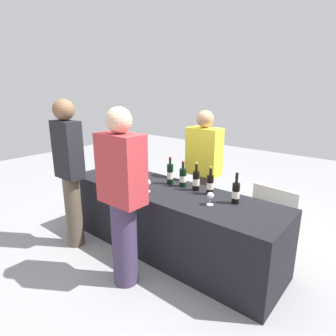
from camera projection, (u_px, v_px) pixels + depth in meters
The scene contains 15 objects.
ground_plane at pixel (168, 249), 3.36m from camera, with size 12.00×12.00×0.00m, color gray.
tasting_table at pixel (168, 220), 3.26m from camera, with size 2.62×0.76×0.75m, color black.
wine_bottle_0 at pixel (121, 163), 3.82m from camera, with size 0.07×0.07×0.32m.
wine_bottle_1 at pixel (170, 174), 3.31m from camera, with size 0.07×0.07×0.33m.
wine_bottle_2 at pixel (183, 177), 3.23m from camera, with size 0.08×0.08×0.30m.
wine_bottle_3 at pixel (196, 181), 3.10m from camera, with size 0.08×0.08×0.32m.
wine_bottle_4 at pixel (210, 184), 2.99m from camera, with size 0.07×0.07×0.30m.
wine_bottle_5 at pixel (236, 193), 2.75m from camera, with size 0.07×0.07×0.31m.
wine_glass_0 at pixel (108, 170), 3.55m from camera, with size 0.07×0.07×0.14m.
wine_glass_1 at pixel (147, 183), 3.07m from camera, with size 0.07×0.07×0.14m.
wine_glass_2 at pixel (210, 196), 2.72m from camera, with size 0.07×0.07×0.13m.
server_pouring at pixel (203, 169), 3.57m from camera, with size 0.42×0.24×1.58m.
guest_0 at pixel (69, 168), 3.19m from camera, with size 0.34×0.23×1.73m.
guest_1 at pixel (122, 195), 2.55m from camera, with size 0.43×0.24×1.69m.
menu_board at pixel (273, 216), 3.38m from camera, with size 0.56×0.03×0.72m, color white.
Camera 1 is at (1.90, -2.28, 1.84)m, focal length 30.29 mm.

